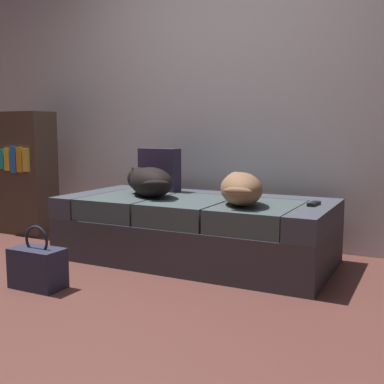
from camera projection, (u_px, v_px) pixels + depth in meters
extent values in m
plane|color=brown|center=(106.00, 307.00, 2.50)|extent=(10.00, 10.00, 0.00)
cube|color=silver|center=(233.00, 73.00, 3.88)|extent=(6.40, 0.10, 2.80)
cube|color=#37343B|center=(195.00, 239.00, 3.42)|extent=(1.92, 0.91, 0.30)
cube|color=#3D404A|center=(99.00, 201.00, 3.78)|extent=(0.20, 0.91, 0.15)
cube|color=#3D404A|center=(316.00, 218.00, 3.01)|extent=(0.20, 0.91, 0.15)
cube|color=#3D404A|center=(215.00, 202.00, 3.71)|extent=(1.52, 0.20, 0.15)
cube|color=#3E4B4C|center=(128.00, 206.00, 3.53)|extent=(0.49, 0.70, 0.15)
cube|color=#3E4B4C|center=(189.00, 211.00, 3.31)|extent=(0.49, 0.70, 0.15)
cube|color=#3E4B4C|center=(258.00, 216.00, 3.08)|extent=(0.49, 0.70, 0.15)
ellipsoid|color=black|center=(151.00, 182.00, 3.44)|extent=(0.54, 0.49, 0.22)
sphere|color=black|center=(139.00, 179.00, 3.63)|extent=(0.18, 0.18, 0.18)
ellipsoid|color=black|center=(135.00, 179.00, 3.70)|extent=(0.12, 0.11, 0.06)
cone|color=black|center=(133.00, 170.00, 3.60)|extent=(0.05, 0.05, 0.05)
cone|color=black|center=(145.00, 170.00, 3.65)|extent=(0.05, 0.05, 0.05)
ellipsoid|color=black|center=(156.00, 184.00, 3.23)|extent=(0.19, 0.13, 0.05)
ellipsoid|color=brown|center=(241.00, 189.00, 3.05)|extent=(0.46, 0.54, 0.21)
sphere|color=brown|center=(236.00, 184.00, 3.27)|extent=(0.18, 0.18, 0.18)
ellipsoid|color=#4F3726|center=(235.00, 184.00, 3.35)|extent=(0.11, 0.12, 0.06)
cone|color=#4F3726|center=(230.00, 175.00, 3.26)|extent=(0.04, 0.04, 0.05)
cone|color=#4F3726|center=(244.00, 175.00, 3.26)|extent=(0.04, 0.04, 0.05)
ellipsoid|color=brown|center=(238.00, 191.00, 2.83)|extent=(0.18, 0.05, 0.05)
cube|color=black|center=(314.00, 204.00, 3.05)|extent=(0.06, 0.15, 0.02)
cube|color=#2F253C|center=(159.00, 170.00, 3.79)|extent=(0.35, 0.14, 0.34)
cube|color=#2A2B41|center=(38.00, 268.00, 2.80)|extent=(0.32, 0.18, 0.24)
torus|color=#1D1E2E|center=(37.00, 240.00, 2.78)|extent=(0.18, 0.02, 0.18)
cube|color=#46352A|center=(24.00, 173.00, 4.30)|extent=(0.56, 0.28, 1.10)
cube|color=teal|center=(1.00, 159.00, 4.20)|extent=(0.06, 0.02, 0.17)
cube|color=gold|center=(7.00, 159.00, 4.16)|extent=(0.06, 0.02, 0.20)
cube|color=blue|center=(14.00, 160.00, 4.13)|extent=(0.06, 0.02, 0.24)
cube|color=orange|center=(20.00, 160.00, 4.10)|extent=(0.06, 0.02, 0.22)
cube|color=gold|center=(26.00, 160.00, 4.06)|extent=(0.06, 0.02, 0.20)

